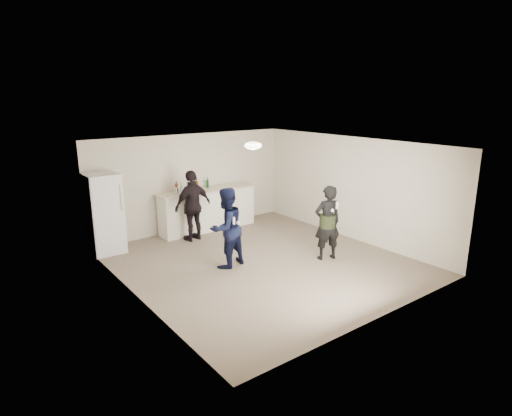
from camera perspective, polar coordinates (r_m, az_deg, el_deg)
floor at (r=9.20m, az=0.75°, el=-7.20°), size 6.00×6.00×0.00m
ceiling at (r=8.58m, az=0.81°, el=8.47°), size 6.00×6.00×0.00m
wall_back at (r=11.27m, az=-8.60°, el=3.41°), size 6.00×0.00×6.00m
wall_front at (r=6.79m, az=16.51°, el=-4.72°), size 6.00×0.00×6.00m
wall_left at (r=7.51m, az=-16.07°, el=-2.81°), size 0.00×6.00×6.00m
wall_right at (r=10.67m, az=12.56°, el=2.58°), size 0.00×6.00×6.00m
counter at (r=11.28m, az=-6.45°, el=-0.28°), size 2.60×0.56×1.05m
counter_top at (r=11.16m, az=-6.53°, el=2.42°), size 2.68×0.64×0.04m
fridge at (r=10.08m, az=-19.60°, el=-0.70°), size 0.70×0.70×1.80m
fridge_handle at (r=9.73m, az=-17.57°, el=1.36°), size 0.02×0.02×0.60m
ceiling_dome at (r=8.82m, az=-0.39°, el=8.32°), size 0.36×0.36×0.16m
shaker at (r=10.64m, az=-10.47°, el=2.23°), size 0.08×0.08×0.17m
man at (r=8.73m, az=-3.99°, el=-2.65°), size 0.92×0.78×1.66m
woman at (r=9.25m, az=9.49°, el=-1.95°), size 0.69×0.56×1.63m
camo_shorts at (r=9.24m, az=9.50°, el=-1.73°), size 0.34×0.34×0.28m
spectator at (r=10.43m, az=-8.40°, el=0.31°), size 1.06×0.56×1.73m
remote_man at (r=8.45m, az=-2.98°, el=-1.70°), size 0.04×0.04×0.15m
nunchuk_man at (r=8.56m, az=-2.42°, el=-1.97°), size 0.07×0.07×0.07m
remote_woman at (r=8.97m, az=10.76°, el=0.36°), size 0.04×0.04×0.15m
nunchuk_woman at (r=8.94m, az=10.16°, el=-0.32°), size 0.07×0.07×0.07m
bottle_cluster at (r=11.06m, az=-8.61°, el=2.87°), size 0.96×0.23×0.21m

